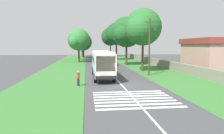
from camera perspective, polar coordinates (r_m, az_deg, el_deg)
ground at (r=23.99m, az=2.65°, el=-4.93°), size 160.00×160.00×0.00m
grass_verge_left at (r=38.72m, az=-13.23°, el=-0.91°), size 120.00×8.00×0.04m
grass_verge_right at (r=40.37m, az=10.59°, el=-0.58°), size 120.00×8.00×0.04m
centre_line at (r=38.70m, az=-1.07°, el=-0.78°), size 110.00×0.16×0.01m
coach_bus at (r=29.11m, az=-2.71°, el=1.24°), size 11.16×2.62×3.73m
zebra_crossing at (r=17.99m, az=6.04°, el=-8.63°), size 5.85×6.80×0.01m
trailing_car_0 at (r=48.36m, az=0.09°, el=1.34°), size 4.30×1.78×1.43m
trailing_car_1 at (r=55.52m, az=-4.50°, el=1.91°), size 4.30×1.78×1.43m
trailing_car_2 at (r=64.82m, az=-1.71°, el=2.50°), size 4.30×1.78×1.43m
trailing_car_3 at (r=74.50m, az=-5.11°, el=2.92°), size 4.30×1.78×1.43m
roadside_tree_left_0 at (r=65.26m, az=-9.21°, el=6.70°), size 5.40×4.46×7.84m
roadside_tree_left_1 at (r=85.06m, az=-8.32°, el=6.76°), size 5.60×4.94×8.43m
roadside_tree_left_2 at (r=56.93m, az=-9.20°, el=7.26°), size 6.85×5.95×9.02m
roadside_tree_left_3 at (r=75.59m, az=-7.96°, el=6.68°), size 7.10×6.16×8.81m
roadside_tree_right_0 at (r=65.37m, az=1.04°, el=8.88°), size 8.27×6.94×11.51m
roadside_tree_right_1 at (r=48.34m, az=3.79°, el=9.27°), size 8.38×6.97×11.00m
roadside_tree_right_2 at (r=84.81m, az=-0.57°, el=8.19°), size 8.80×7.37×11.74m
roadside_tree_right_3 at (r=37.03m, az=8.14°, el=10.44°), size 8.21×6.49×10.86m
utility_pole at (r=31.64m, az=10.18°, el=5.66°), size 0.24×1.40×8.48m
roadside_wall at (r=46.10m, az=12.76°, el=1.15°), size 70.00×0.40×1.54m
roadside_building at (r=42.21m, az=27.29°, el=3.13°), size 10.61×10.54×5.79m
pedestrian at (r=23.44m, az=-9.24°, el=-3.01°), size 0.34×0.34×1.69m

